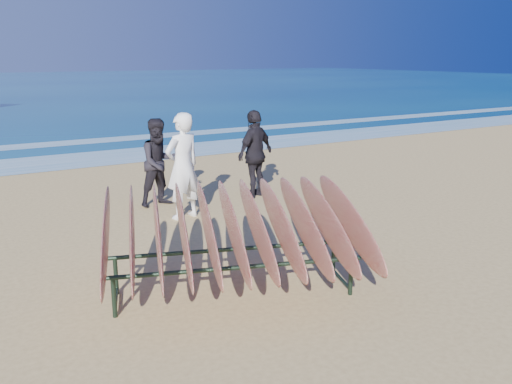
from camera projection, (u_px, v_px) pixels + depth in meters
ground at (284, 266)px, 7.98m from camera, size 120.00×120.00×0.00m
foam_near at (100, 158)px, 16.32m from camera, size 160.00×160.00×0.00m
foam_far at (74, 142)px, 19.23m from camera, size 160.00×160.00×0.00m
surfboard_rack at (233, 229)px, 6.81m from camera, size 3.81×3.42×1.45m
person_white at (183, 166)px, 10.11m from camera, size 0.82×0.64×2.00m
person_dark_a at (160, 163)px, 10.99m from camera, size 0.95×0.78×1.79m
person_dark_b at (255, 154)px, 11.70m from camera, size 1.20×0.86×1.89m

